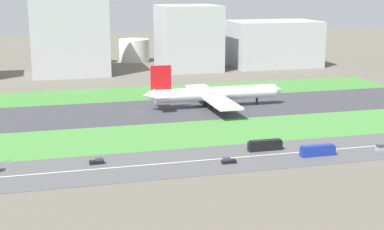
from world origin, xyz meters
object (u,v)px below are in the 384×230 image
object	(u,v)px
airliner	(212,94)
bus_1	(265,145)
bus_0	(318,151)
office_tower	(188,38)
car_2	(382,148)
car_1	(97,161)
car_3	(228,161)
hangar_building	(69,33)
fuel_tank_centre	(134,50)
cargo_warehouse	(274,44)
fuel_tank_west	(92,53)

from	to	relation	value
airliner	bus_1	xyz separation A→B (m)	(-2.59, -68.00, -4.41)
bus_0	office_tower	bearing A→B (deg)	-92.14
car_2	office_tower	world-z (taller)	office_tower
car_1	bus_0	distance (m)	70.01
car_3	hangar_building	bearing A→B (deg)	-79.09
bus_0	office_tower	world-z (taller)	office_tower
bus_1	fuel_tank_centre	distance (m)	227.18
airliner	cargo_warehouse	distance (m)	138.25
car_1	bus_0	xyz separation A→B (m)	(69.29, -10.00, 0.90)
car_2	office_tower	size ratio (longest dim) A/B	0.11
car_2	cargo_warehouse	bearing A→B (deg)	-102.58
hangar_building	office_tower	distance (m)	74.63
airliner	car_2	distance (m)	85.61
bus_1	cargo_warehouse	world-z (taller)	cargo_warehouse
bus_1	car_2	world-z (taller)	bus_1
bus_0	fuel_tank_centre	size ratio (longest dim) A/B	0.54
hangar_building	fuel_tank_west	size ratio (longest dim) A/B	2.33
office_tower	car_2	bearing A→B (deg)	-85.16
bus_1	hangar_building	bearing A→B (deg)	106.31
hangar_building	fuel_tank_west	distance (m)	51.54
office_tower	fuel_tank_west	world-z (taller)	office_tower
office_tower	cargo_warehouse	bearing A→B (deg)	0.00
car_2	hangar_building	xyz separation A→B (m)	(-90.73, 192.00, 24.27)
car_1	car_2	bearing A→B (deg)	-6.16
bus_1	office_tower	distance (m)	184.17
car_3	car_1	bearing A→B (deg)	-14.39
fuel_tank_centre	car_1	bearing A→B (deg)	-102.09
cargo_warehouse	fuel_tank_centre	world-z (taller)	cargo_warehouse
car_1	bus_0	size ratio (longest dim) A/B	0.38
car_1	fuel_tank_west	world-z (taller)	fuel_tank_west
hangar_building	fuel_tank_west	xyz separation A→B (m)	(17.18, 45.00, -18.33)
car_3	bus_0	xyz separation A→B (m)	(30.30, 0.00, 0.90)
cargo_warehouse	airliner	bearing A→B (deg)	-124.29
office_tower	hangar_building	bearing A→B (deg)	180.00
fuel_tank_west	office_tower	bearing A→B (deg)	-38.15
car_3	hangar_building	distance (m)	197.03
fuel_tank_west	fuel_tank_centre	distance (m)	29.47
car_2	bus_1	bearing A→B (deg)	-14.94
car_3	fuel_tank_west	world-z (taller)	fuel_tank_west
airliner	fuel_tank_centre	distance (m)	159.28
car_2	car_3	bearing A→B (deg)	0.00
office_tower	car_3	bearing A→B (deg)	-101.04
car_2	hangar_building	bearing A→B (deg)	-64.71
hangar_building	airliner	bearing A→B (deg)	-63.90
airliner	hangar_building	distance (m)	128.35
office_tower	fuel_tank_centre	bearing A→B (deg)	121.75
fuel_tank_west	car_3	bearing A→B (deg)	-85.22
car_3	bus_1	xyz separation A→B (m)	(16.25, 10.00, 0.90)
car_1	office_tower	size ratio (longest dim) A/B	0.11
airliner	bus_1	distance (m)	68.19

